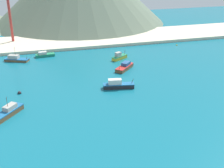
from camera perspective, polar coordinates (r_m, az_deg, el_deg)
name	(u,v)px	position (r m, az deg, el deg)	size (l,w,h in m)	color
ground	(148,115)	(73.58, 6.77, -5.91)	(260.00, 280.00, 0.50)	#146B7F
fishing_boat_0	(118,85)	(86.57, 1.09, -0.14)	(9.25, 3.88, 2.75)	#232328
fishing_boat_1	(8,112)	(76.15, -19.17, -5.11)	(7.88, 8.87, 4.82)	brown
fishing_boat_3	(119,57)	(110.82, 1.39, 5.18)	(6.68, 5.18, 2.85)	gold
fishing_boat_5	(16,59)	(114.56, -17.78, 4.57)	(9.11, 6.22, 5.21)	brown
fishing_boat_7	(45,55)	(116.95, -12.67, 5.45)	(7.35, 2.96, 1.93)	#198466
fishing_boat_9	(125,67)	(101.26, 2.43, 3.28)	(8.08, 8.20, 2.37)	brown
buoy_0	(19,93)	(87.24, -17.14, -1.65)	(1.07, 1.07, 1.07)	#232328
buoy_1	(177,45)	(131.81, 12.19, 7.23)	(0.65, 0.65, 0.65)	gold
beach_strip	(89,40)	(136.11, -4.46, 8.40)	(247.00, 25.24, 1.20)	beige
radio_tower	(9,7)	(134.76, -19.00, 13.62)	(3.06, 2.45, 30.58)	#B7332D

